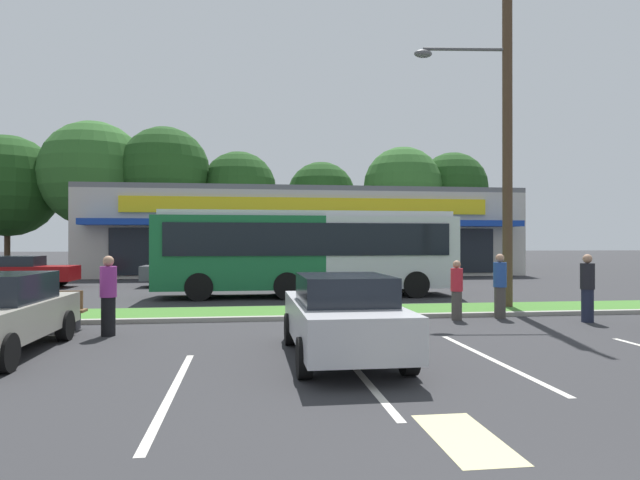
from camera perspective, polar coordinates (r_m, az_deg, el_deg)
name	(u,v)px	position (r m, az deg, el deg)	size (l,w,h in m)	color
grass_median	(367,311)	(16.27, 4.88, -7.38)	(56.00, 2.20, 0.12)	#427A2D
curb_lip	(376,316)	(15.10, 5.89, -7.95)	(56.00, 0.24, 0.12)	#99968C
parking_stripe_0	(173,391)	(8.22, -15.14, -14.95)	(0.12, 4.80, 0.01)	silver
parking_stripe_1	(360,373)	(8.96, 4.18, -13.71)	(0.12, 4.80, 0.01)	silver
parking_stripe_2	(493,360)	(10.37, 17.60, -11.83)	(0.12, 4.80, 0.01)	silver
lot_arrow	(465,438)	(6.39, 14.89, -19.32)	(0.70, 1.60, 0.01)	beige
storefront_building	(301,232)	(37.16, -1.98, 0.79)	(27.00, 11.76, 5.45)	#BCB7AD
tree_far_left	(7,186)	(49.88, -29.85, 4.92)	(8.01, 8.01, 10.52)	#473323
tree_left	(94,174)	(47.30, -22.57, 6.36)	(8.38, 8.38, 11.67)	#473323
tree_mid_left	(165,171)	(45.38, -15.90, 6.91)	(7.02, 7.02, 11.22)	#473323
tree_mid	(239,189)	(45.85, -8.48, 5.27)	(6.20, 6.20, 9.56)	#473323
tree_mid_right	(321,196)	(48.72, 0.12, 4.60)	(6.06, 6.06, 9.20)	#473323
tree_right	(403,186)	(47.96, 8.63, 5.56)	(6.77, 6.77, 10.30)	#473323
tree_far_right	(452,188)	(50.18, 13.67, 5.35)	(6.18, 6.18, 10.04)	#473323
utility_pole	(503,118)	(18.02, 18.58, 12.01)	(3.06, 2.40, 11.10)	#4C3826
city_bus	(307,250)	(20.98, -1.37, -1.10)	(11.40, 2.71, 3.25)	#196638
bus_stop_bench	(49,309)	(14.44, -26.47, -6.51)	(1.60, 0.45, 0.95)	brown
car_0	(342,315)	(9.89, 2.33, -7.87)	(1.87, 4.48, 1.51)	#B7B7BC
car_1	(192,270)	(26.42, -13.17, -3.08)	(4.69, 1.86, 1.48)	#515459
car_5	(20,271)	(28.30, -28.83, -2.88)	(4.68, 1.96, 1.45)	maroon
pedestrian_near_bench	(108,296)	(13.10, -21.23, -5.43)	(0.36, 0.36, 1.79)	black
pedestrian_by_pole	(457,290)	(15.12, 14.09, -5.09)	(0.32, 0.32, 1.60)	#47423D
pedestrian_mid	(500,286)	(15.82, 18.28, -4.56)	(0.36, 0.36, 1.77)	#47423D
pedestrian_far	(587,288)	(15.91, 26.15, -4.52)	(0.36, 0.36, 1.77)	#1E2338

